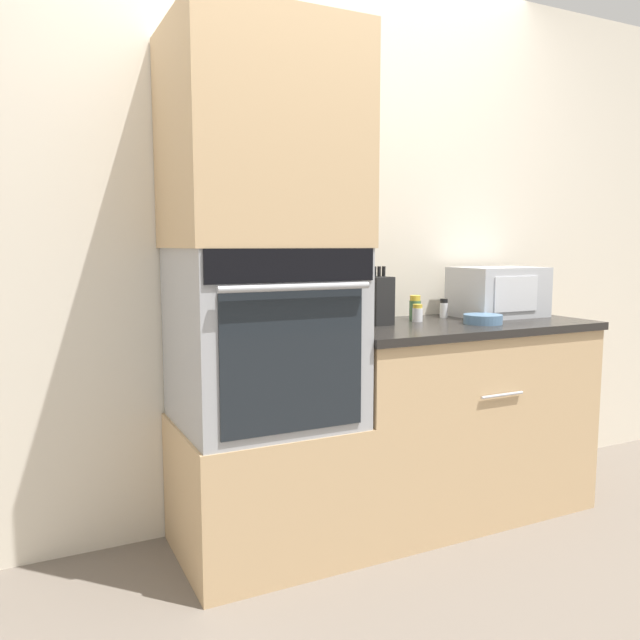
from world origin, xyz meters
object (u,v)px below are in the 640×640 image
wall_oven (263,336)px  condiment_jar_near (343,311)px  microwave (498,292)px  bowl (483,319)px  condiment_jar_back (444,308)px  condiment_jar_far (415,308)px  knife_block (379,300)px  condiment_jar_mid (417,313)px

wall_oven → condiment_jar_near: 0.56m
microwave → bowl: microwave is taller
condiment_jar_near → condiment_jar_back: size_ratio=1.03×
condiment_jar_far → condiment_jar_back: size_ratio=1.24×
knife_block → condiment_jar_far: size_ratio=2.24×
condiment_jar_near → condiment_jar_mid: size_ratio=1.19×
condiment_jar_near → condiment_jar_mid: bearing=-28.9°
condiment_jar_near → knife_block: bearing=-65.0°
condiment_jar_mid → condiment_jar_back: 0.22m
wall_oven → condiment_jar_back: bearing=9.5°
microwave → condiment_jar_near: (-0.79, 0.16, -0.07)m
microwave → knife_block: bearing=-178.3°
knife_block → bowl: bearing=-22.9°
condiment_jar_back → condiment_jar_near: bearing=169.4°
condiment_jar_far → microwave: bearing=-8.1°
knife_block → condiment_jar_back: size_ratio=2.77×
microwave → knife_block: (-0.70, -0.02, -0.01)m
bowl → condiment_jar_mid: size_ratio=2.14×
bowl → condiment_jar_back: condiment_jar_back is taller
wall_oven → knife_block: 0.60m
condiment_jar_mid → condiment_jar_far: condiment_jar_far is taller
bowl → condiment_jar_near: (-0.52, 0.36, 0.03)m
wall_oven → condiment_jar_back: size_ratio=7.41×
condiment_jar_near → condiment_jar_mid: 0.35m
wall_oven → condiment_jar_near: bearing=28.0°
knife_block → condiment_jar_near: bearing=115.0°
condiment_jar_near → condiment_jar_back: bearing=-10.6°
microwave → bowl: bearing=-142.7°
condiment_jar_near → condiment_jar_far: (0.34, -0.10, 0.01)m
bowl → microwave: bearing=37.3°
wall_oven → bowl: wall_oven is taller
wall_oven → microwave: 1.29m
condiment_jar_mid → wall_oven: bearing=-173.2°
condiment_jar_mid → bowl: bearing=-42.4°
condiment_jar_far → knife_block: bearing=-161.5°
microwave → condiment_jar_far: 0.46m
knife_block → condiment_jar_back: 0.44m
wall_oven → condiment_jar_back: wall_oven is taller
microwave → wall_oven: bearing=-175.4°
wall_oven → knife_block: (0.58, 0.08, 0.11)m
condiment_jar_far → condiment_jar_near: bearing=164.1°
wall_oven → condiment_jar_near: (0.49, 0.26, 0.05)m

